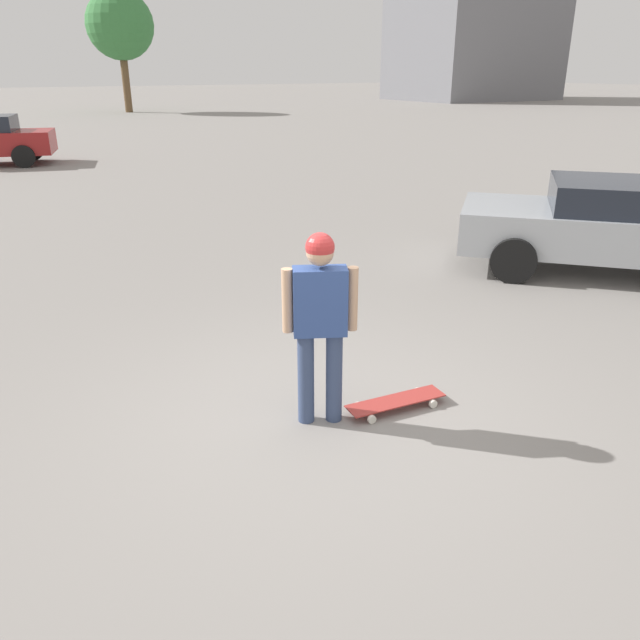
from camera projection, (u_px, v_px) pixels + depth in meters
ground_plane at (320, 419)px, 5.51m from camera, size 220.00×220.00×0.00m
person at (320, 314)px, 5.13m from camera, size 0.57×0.37×1.69m
skateboard at (396, 402)px, 5.66m from camera, size 0.96×0.35×0.09m
car_parked_near at (610, 224)px, 9.25m from camera, size 4.25×4.31×1.37m
tree_distant at (120, 25)px, 41.43m from camera, size 4.44×4.44×7.76m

